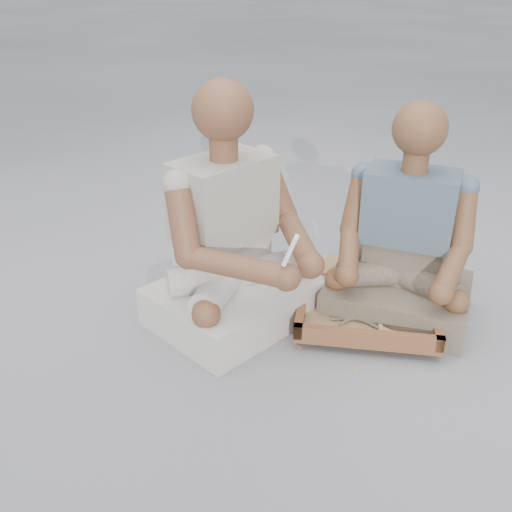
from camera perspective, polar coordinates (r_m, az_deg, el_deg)
The scene contains 23 objects.
ground at distance 2.24m, azimuth 0.21°, elevation -8.94°, with size 60.00×60.00×0.00m, color #9F9EA4.
carved_panel at distance 2.66m, azimuth 11.35°, elevation -2.85°, with size 0.54×0.36×0.04m, color #A17F3E.
tool_tray at distance 2.37m, azimuth 11.00°, elevation -5.56°, with size 0.66×0.59×0.07m.
chisel_0 at distance 2.32m, azimuth 11.46°, elevation -6.22°, with size 0.21×0.11×0.02m.
chisel_1 at distance 2.26m, azimuth 12.50°, elevation -7.13°, with size 0.21×0.09×0.02m.
chisel_2 at distance 2.37m, azimuth 11.01°, elevation -5.35°, with size 0.10×0.21×0.02m.
chisel_3 at distance 2.40m, azimuth 13.79°, elevation -5.22°, with size 0.22×0.05×0.02m.
chisel_4 at distance 2.34m, azimuth 15.64°, elevation -6.16°, with size 0.22×0.03×0.02m.
chisel_5 at distance 2.42m, azimuth 11.37°, elevation -4.31°, with size 0.06×0.22×0.02m.
chisel_6 at distance 2.25m, azimuth 12.38°, elevation -7.10°, with size 0.11×0.21×0.02m.
chisel_7 at distance 2.39m, azimuth 11.78°, elevation -4.83°, with size 0.16×0.17×0.02m.
chisel_8 at distance 2.41m, azimuth 12.01°, elevation -4.93°, with size 0.18×0.16×0.02m.
wood_chip_0 at distance 2.43m, azimuth 2.67°, elevation -5.78°, with size 0.02×0.01×0.00m, color tan.
wood_chip_1 at distance 2.26m, azimuth 2.63°, elevation -8.62°, with size 0.02×0.01×0.00m, color tan.
wood_chip_2 at distance 2.24m, azimuth 4.36°, elevation -8.96°, with size 0.02×0.01×0.00m, color tan.
wood_chip_3 at distance 2.16m, azimuth 9.85°, elevation -11.03°, with size 0.02×0.01×0.00m, color tan.
wood_chip_4 at distance 2.27m, azimuth 5.98°, elevation -8.55°, with size 0.02×0.01×0.00m, color tan.
wood_chip_5 at distance 2.37m, azimuth 5.98°, elevation -6.83°, with size 0.02×0.01×0.00m, color tan.
wood_chip_6 at distance 2.74m, azimuth 11.74°, elevation -2.29°, with size 0.02×0.01×0.00m, color tan.
wood_chip_7 at distance 2.57m, azimuth 6.25°, elevation -3.91°, with size 0.02×0.01×0.00m, color tan.
craftsman at distance 2.25m, azimuth -2.35°, elevation 0.97°, with size 0.73×0.75×0.97m.
companion at distance 2.38m, azimuth 14.52°, elevation 0.64°, with size 0.60×0.50×0.88m.
mobile_phone at distance 1.93m, azimuth 3.46°, elevation 0.58°, with size 0.06×0.05×0.11m.
Camera 1 is at (0.80, -1.63, 1.32)m, focal length 40.00 mm.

